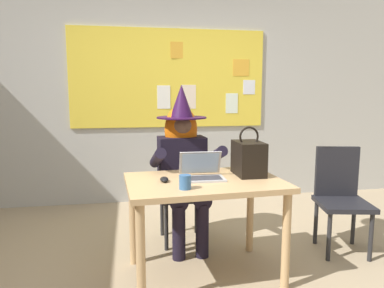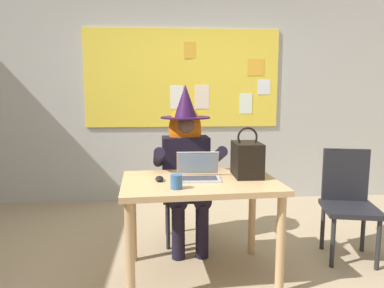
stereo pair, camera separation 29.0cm
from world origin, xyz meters
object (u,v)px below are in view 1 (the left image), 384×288
(person_costumed, at_px, (183,158))
(chair_at_desk, at_px, (181,185))
(coffee_mug, at_px, (185,182))
(chair_extra_corner, at_px, (340,193))
(desk_main, at_px, (204,194))
(computer_mouse, at_px, (164,179))
(laptop, at_px, (202,172))
(handbag, at_px, (249,158))

(person_costumed, bearing_deg, chair_at_desk, 179.42)
(coffee_mug, height_order, chair_extra_corner, chair_extra_corner)
(desk_main, bearing_deg, coffee_mug, -128.12)
(desk_main, distance_m, person_costumed, 0.64)
(computer_mouse, height_order, chair_extra_corner, chair_extra_corner)
(laptop, xyz_separation_m, computer_mouse, (-0.29, -0.06, -0.03))
(handbag, bearing_deg, chair_extra_corner, 10.73)
(computer_mouse, distance_m, coffee_mug, 0.25)
(laptop, bearing_deg, handbag, 8.79)
(coffee_mug, relative_size, chair_extra_corner, 0.11)
(chair_at_desk, bearing_deg, person_costumed, 0.95)
(laptop, height_order, coffee_mug, laptop)
(desk_main, bearing_deg, handbag, 14.50)
(laptop, distance_m, handbag, 0.39)
(chair_at_desk, height_order, person_costumed, person_costumed)
(desk_main, xyz_separation_m, computer_mouse, (-0.30, -0.01, 0.12))
(desk_main, xyz_separation_m, person_costumed, (-0.07, 0.62, 0.16))
(laptop, bearing_deg, coffee_mug, -119.81)
(chair_at_desk, relative_size, laptop, 2.78)
(computer_mouse, bearing_deg, laptop, 9.70)
(handbag, xyz_separation_m, coffee_mug, (-0.55, -0.32, -0.09))
(computer_mouse, relative_size, chair_extra_corner, 0.12)
(coffee_mug, distance_m, chair_extra_corner, 1.56)
(chair_extra_corner, bearing_deg, handbag, -67.90)
(desk_main, height_order, handbag, handbag)
(person_costumed, distance_m, coffee_mug, 0.85)
(coffee_mug, bearing_deg, computer_mouse, 117.95)
(laptop, relative_size, computer_mouse, 3.15)
(laptop, distance_m, computer_mouse, 0.29)
(laptop, xyz_separation_m, chair_extra_corner, (1.28, 0.22, -0.28))
(chair_at_desk, distance_m, laptop, 0.75)
(coffee_mug, bearing_deg, chair_extra_corner, 18.78)
(desk_main, relative_size, chair_extra_corner, 1.30)
(desk_main, relative_size, handbag, 3.10)
(computer_mouse, bearing_deg, chair_extra_corner, 8.45)
(handbag, distance_m, chair_extra_corner, 1.00)
(laptop, bearing_deg, person_costumed, 97.47)
(person_costumed, height_order, computer_mouse, person_costumed)
(coffee_mug, bearing_deg, person_costumed, 82.39)
(person_costumed, relative_size, coffee_mug, 15.25)
(person_costumed, relative_size, computer_mouse, 13.93)
(chair_at_desk, xyz_separation_m, chair_extra_corner, (1.35, -0.47, -0.01))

